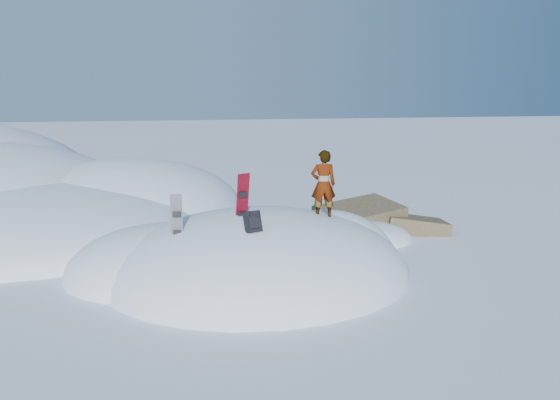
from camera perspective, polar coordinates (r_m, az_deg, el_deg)
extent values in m
plane|color=white|center=(12.72, -2.24, -7.82)|extent=(120.00, 120.00, 0.00)
ellipsoid|color=white|center=(12.72, -2.24, -7.82)|extent=(7.00, 6.00, 3.00)
ellipsoid|color=white|center=(13.17, -12.23, -7.40)|extent=(4.40, 4.00, 2.20)
ellipsoid|color=white|center=(13.82, 4.68, -6.23)|extent=(3.60, 3.20, 2.50)
ellipsoid|color=white|center=(17.88, -24.25, -3.08)|extent=(10.00, 9.00, 2.80)
ellipsoid|color=white|center=(19.89, -15.62, -1.05)|extent=(8.00, 8.00, 3.60)
ellipsoid|color=white|center=(16.83, -23.35, -3.89)|extent=(6.00, 5.00, 1.80)
cube|color=brown|center=(16.70, 8.25, -2.79)|extent=(2.82, 2.41, 1.62)
cube|color=brown|center=(16.98, 13.79, -3.46)|extent=(2.16, 1.80, 1.33)
cube|color=brown|center=(18.02, 8.80, -2.05)|extent=(2.08, 2.01, 1.10)
ellipsoid|color=white|center=(15.69, 8.05, -4.11)|extent=(3.20, 2.40, 1.00)
cube|color=red|center=(12.08, -3.98, -0.78)|extent=(0.36, 0.32, 1.54)
cube|color=black|center=(11.95, -3.96, 0.61)|extent=(0.22, 0.18, 0.14)
cube|color=black|center=(12.05, -3.93, -1.57)|extent=(0.22, 0.18, 0.14)
cube|color=black|center=(11.70, -10.73, -2.65)|extent=(0.26, 0.21, 1.33)
cube|color=black|center=(11.59, -10.78, -1.43)|extent=(0.17, 0.11, 0.12)
cube|color=black|center=(11.68, -10.71, -3.34)|extent=(0.17, 0.11, 0.12)
cube|color=black|center=(11.15, -2.88, -2.31)|extent=(0.39, 0.43, 0.48)
cube|color=black|center=(11.01, -2.78, -2.38)|extent=(0.25, 0.23, 0.26)
cylinder|color=black|center=(10.99, -3.30, -1.89)|extent=(0.03, 0.17, 0.32)
cylinder|color=black|center=(11.02, -2.30, -1.84)|extent=(0.03, 0.17, 0.32)
cube|color=black|center=(10.92, -12.51, -10.97)|extent=(0.64, 0.47, 0.17)
cube|color=black|center=(11.06, -11.02, -10.18)|extent=(0.40, 0.37, 0.11)
imported|color=slate|center=(12.52, 4.55, 1.63)|extent=(0.61, 0.43, 1.59)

